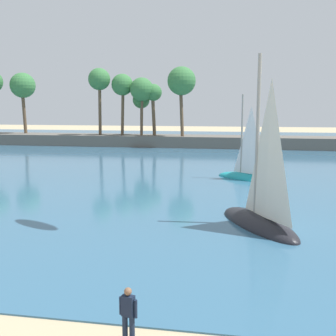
{
  "coord_description": "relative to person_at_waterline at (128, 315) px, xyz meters",
  "views": [
    {
      "loc": [
        2.58,
        -2.32,
        6.46
      ],
      "look_at": [
        -0.34,
        14.16,
        3.93
      ],
      "focal_mm": 43.82,
      "sensor_mm": 36.0,
      "label": 1
    }
  ],
  "objects": [
    {
      "name": "sailboat_near_shore",
      "position": [
        3.29,
        26.42,
        -0.12
      ],
      "size": [
        5.37,
        4.65,
        7.97
      ],
      "color": "teal",
      "rests_on": "sea"
    },
    {
      "name": "sailboat_toward_headland",
      "position": [
        3.99,
        11.82,
        0.05
      ],
      "size": [
        5.1,
        6.85,
        9.77
      ],
      "color": "black",
      "rests_on": "sea"
    },
    {
      "name": "sea",
      "position": [
        0.27,
        47.9,
        -0.86
      ],
      "size": [
        220.0,
        94.01,
        0.06
      ],
      "primitive_type": "cube",
      "color": "#33607F",
      "rests_on": "ground"
    },
    {
      "name": "person_at_waterline",
      "position": [
        0.0,
        0.0,
        0.0
      ],
      "size": [
        0.54,
        0.28,
        1.67
      ],
      "color": "#141E33",
      "rests_on": "ground"
    },
    {
      "name": "palm_headland",
      "position": [
        -0.17,
        54.88,
        3.01
      ],
      "size": [
        115.81,
        6.7,
        12.49
      ],
      "color": "#605B54",
      "rests_on": "ground"
    }
  ]
}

